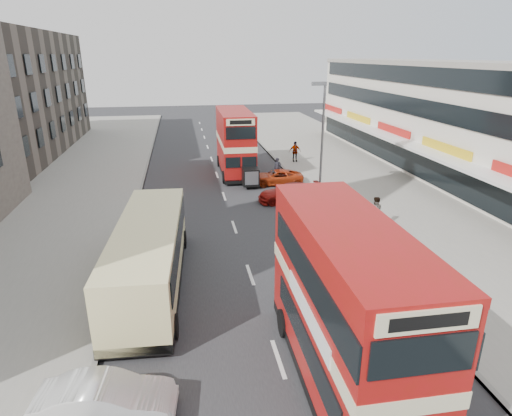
{
  "coord_description": "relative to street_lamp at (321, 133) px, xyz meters",
  "views": [
    {
      "loc": [
        -2.81,
        -9.65,
        9.79
      ],
      "look_at": [
        0.12,
        7.08,
        3.67
      ],
      "focal_mm": 29.98,
      "sensor_mm": 36.0,
      "label": 1
    }
  ],
  "objects": [
    {
      "name": "pavement_right",
      "position": [
        5.48,
        2.0,
        -4.71
      ],
      "size": [
        12.0,
        90.0,
        0.15
      ],
      "primitive_type": "cube",
      "color": "gray",
      "rests_on": "ground"
    },
    {
      "name": "kerb_right",
      "position": [
        -0.42,
        2.0,
        -4.71
      ],
      "size": [
        0.2,
        90.0,
        0.16
      ],
      "primitive_type": "cube",
      "color": "gray",
      "rests_on": "ground"
    },
    {
      "name": "pedestrian_near",
      "position": [
        1.58,
        -5.76,
        -3.69
      ],
      "size": [
        0.77,
        0.59,
        1.89
      ],
      "primitive_type": "imported",
      "rotation": [
        0.0,
        0.0,
        3.32
      ],
      "color": "gray",
      "rests_on": "pavement_right"
    },
    {
      "name": "kerb_left",
      "position": [
        -12.62,
        2.0,
        -4.71
      ],
      "size": [
        0.2,
        90.0,
        0.16
      ],
      "primitive_type": "cube",
      "color": "gray",
      "rests_on": "ground"
    },
    {
      "name": "car_right_b",
      "position": [
        -2.05,
        4.36,
        -4.21
      ],
      "size": [
        4.26,
        2.19,
        1.15
      ],
      "primitive_type": "imported",
      "rotation": [
        0.0,
        0.0,
        -1.64
      ],
      "color": "#C03813",
      "rests_on": "ground"
    },
    {
      "name": "road_surface",
      "position": [
        -6.52,
        2.0,
        -4.78
      ],
      "size": [
        12.0,
        90.0,
        0.01
      ],
      "primitive_type": "cube",
      "color": "#28282B",
      "rests_on": "ground"
    },
    {
      "name": "bus_main",
      "position": [
        -4.83,
        -17.37,
        -2.06
      ],
      "size": [
        2.69,
        9.43,
        5.18
      ],
      "rotation": [
        0.0,
        0.0,
        3.13
      ],
      "color": "black",
      "rests_on": "ground"
    },
    {
      "name": "street_lamp",
      "position": [
        0.0,
        0.0,
        0.0
      ],
      "size": [
        1.0,
        0.2,
        8.12
      ],
      "color": "slate",
      "rests_on": "ground"
    },
    {
      "name": "cyclist",
      "position": [
        -1.88,
        4.94,
        -4.12
      ],
      "size": [
        0.7,
        1.77,
        2.01
      ],
      "rotation": [
        0.0,
        0.0,
        -0.06
      ],
      "color": "gray",
      "rests_on": "ground"
    },
    {
      "name": "ground",
      "position": [
        -6.52,
        -18.0,
        -4.78
      ],
      "size": [
        160.0,
        160.0,
        0.0
      ],
      "primitive_type": "plane",
      "color": "#28282B",
      "rests_on": "ground"
    },
    {
      "name": "coach",
      "position": [
        -11.02,
        -10.21,
        -3.17
      ],
      "size": [
        3.22,
        10.46,
        2.73
      ],
      "rotation": [
        0.0,
        0.0,
        -0.06
      ],
      "color": "black",
      "rests_on": "ground"
    },
    {
      "name": "pedestrian_far",
      "position": [
        1.18,
        11.02,
        -3.67
      ],
      "size": [
        1.13,
        0.47,
        1.92
      ],
      "primitive_type": "imported",
      "rotation": [
        0.0,
        0.0,
        -0.0
      ],
      "color": "gray",
      "rests_on": "pavement_right"
    },
    {
      "name": "car_left_front",
      "position": [
        -11.86,
        -17.61,
        -4.14
      ],
      "size": [
        4.01,
        1.78,
        1.28
      ],
      "primitive_type": "imported",
      "rotation": [
        0.0,
        0.0,
        1.46
      ],
      "color": "white",
      "rests_on": "ground"
    },
    {
      "name": "commercial_row",
      "position": [
        13.42,
        4.0,
        -0.09
      ],
      "size": [
        9.9,
        46.2,
        9.3
      ],
      "color": "beige",
      "rests_on": "ground"
    },
    {
      "name": "pavement_left",
      "position": [
        -18.52,
        2.0,
        -4.71
      ],
      "size": [
        12.0,
        90.0,
        0.15
      ],
      "primitive_type": "cube",
      "color": "gray",
      "rests_on": "ground"
    },
    {
      "name": "bus_second",
      "position": [
        -4.85,
        8.3,
        -2.05
      ],
      "size": [
        2.71,
        9.46,
        5.19
      ],
      "rotation": [
        0.0,
        0.0,
        3.13
      ],
      "color": "black",
      "rests_on": "ground"
    },
    {
      "name": "car_right_a",
      "position": [
        -2.09,
        0.0,
        -4.14
      ],
      "size": [
        4.47,
        1.85,
        1.29
      ],
      "primitive_type": "imported",
      "rotation": [
        0.0,
        0.0,
        -1.56
      ],
      "color": "maroon",
      "rests_on": "ground"
    }
  ]
}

